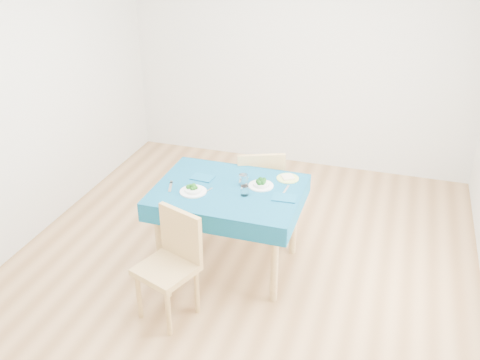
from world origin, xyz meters
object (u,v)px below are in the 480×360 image
(chair_far, at_px, (258,177))
(bowl_near, at_px, (193,189))
(side_plate, at_px, (288,178))
(bowl_far, at_px, (261,183))
(chair_near, at_px, (166,263))
(table, at_px, (229,228))

(chair_far, height_order, bowl_near, chair_far)
(bowl_near, xyz_separation_m, side_plate, (0.67, 0.46, -0.03))
(bowl_near, relative_size, bowl_far, 1.05)
(chair_near, bearing_deg, table, 92.54)
(bowl_far, bearing_deg, side_plate, 47.64)
(chair_far, bearing_deg, bowl_near, 47.26)
(chair_near, height_order, bowl_far, chair_near)
(chair_near, bearing_deg, chair_far, 98.47)
(table, height_order, chair_far, chair_far)
(table, xyz_separation_m, chair_far, (0.06, 0.70, 0.16))
(chair_near, distance_m, bowl_far, 1.03)
(table, bearing_deg, bowl_near, -149.69)
(chair_far, distance_m, bowl_near, 0.93)
(table, bearing_deg, chair_far, 85.10)
(chair_far, relative_size, side_plate, 5.69)
(chair_far, bearing_deg, table, 62.50)
(table, distance_m, side_plate, 0.65)
(chair_near, relative_size, bowl_near, 4.48)
(bowl_far, distance_m, side_plate, 0.27)
(chair_far, bearing_deg, bowl_far, 84.85)
(side_plate, bearing_deg, chair_near, -121.83)
(chair_near, bearing_deg, side_plate, 78.19)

